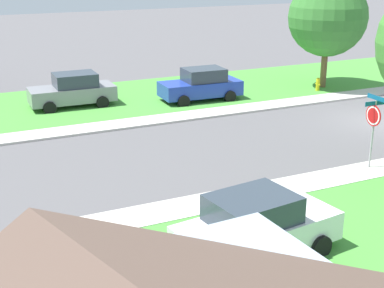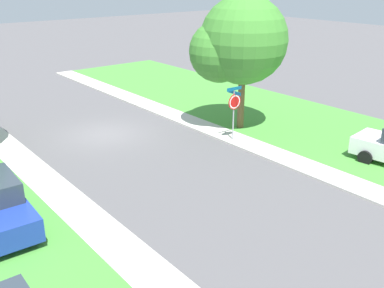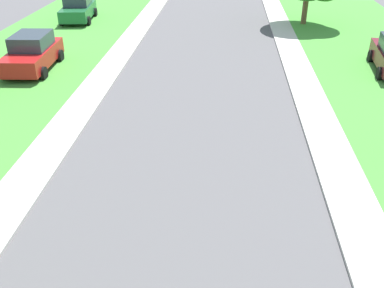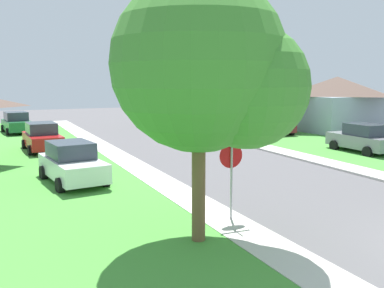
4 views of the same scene
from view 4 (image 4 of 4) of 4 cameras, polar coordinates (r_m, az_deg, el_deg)
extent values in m
cube|color=beige|center=(24.39, 15.55, -1.90)|extent=(1.40, 56.00, 0.10)
cube|color=#479338|center=(27.64, 23.00, -1.09)|extent=(8.00, 56.00, 0.08)
cube|color=beige|center=(19.72, -5.82, -4.05)|extent=(1.40, 56.00, 0.10)
cube|color=#479338|center=(18.77, -19.56, -5.19)|extent=(8.00, 56.00, 0.08)
cylinder|color=#9E9EA3|center=(13.18, 5.24, -4.80)|extent=(0.07, 0.07, 2.60)
cylinder|color=red|center=(13.07, 5.18, -1.56)|extent=(0.76, 0.06, 0.76)
cylinder|color=white|center=(13.08, 5.15, -1.54)|extent=(0.67, 0.03, 0.67)
cylinder|color=red|center=(13.09, 5.14, -1.54)|extent=(0.55, 0.03, 0.55)
cube|color=#0F5B84|center=(12.93, 5.32, 1.20)|extent=(0.92, 0.06, 0.16)
cube|color=#0F5B84|center=(12.95, 5.31, 0.37)|extent=(0.06, 0.92, 0.16)
cube|color=red|center=(27.53, -19.20, 0.47)|extent=(2.04, 4.39, 0.76)
cube|color=#2D3842|center=(27.65, -19.34, 2.00)|extent=(1.71, 2.19, 0.68)
cylinder|color=black|center=(26.44, -16.78, -0.57)|extent=(0.28, 0.65, 0.64)
cylinder|color=black|center=(26.16, -20.65, -0.85)|extent=(0.28, 0.65, 0.64)
cylinder|color=black|center=(29.03, -17.83, 0.17)|extent=(0.28, 0.65, 0.64)
cylinder|color=black|center=(28.78, -21.35, -0.08)|extent=(0.28, 0.65, 0.64)
cube|color=white|center=(18.64, -15.54, -3.02)|extent=(2.32, 4.49, 0.76)
cube|color=#2D3842|center=(18.70, -15.80, -0.75)|extent=(1.85, 2.28, 0.68)
cylinder|color=black|center=(17.76, -11.46, -4.70)|extent=(0.32, 0.66, 0.64)
cylinder|color=black|center=(17.23, -17.09, -5.32)|extent=(0.32, 0.66, 0.64)
cylinder|color=black|center=(20.22, -14.13, -3.18)|extent=(0.32, 0.66, 0.64)
cylinder|color=black|center=(19.76, -19.11, -3.66)|extent=(0.32, 0.66, 0.64)
cube|color=gray|center=(27.52, 21.61, 0.34)|extent=(1.88, 4.33, 0.76)
cube|color=#2D3842|center=(27.30, 21.99, 1.78)|extent=(1.64, 2.13, 0.68)
cylinder|color=black|center=(27.90, 18.33, -0.18)|extent=(0.25, 0.64, 0.64)
cylinder|color=black|center=(29.13, 20.96, 0.04)|extent=(0.25, 0.64, 0.64)
cylinder|color=black|center=(26.02, 22.25, -0.99)|extent=(0.25, 0.64, 0.64)
cube|color=maroon|center=(35.02, 10.66, 2.42)|extent=(2.30, 4.48, 0.76)
cube|color=#2D3842|center=(34.78, 10.85, 3.57)|extent=(1.84, 2.27, 0.68)
cylinder|color=black|center=(35.82, 8.36, 2.00)|extent=(0.31, 0.66, 0.64)
cylinder|color=black|center=(36.65, 10.88, 2.08)|extent=(0.31, 0.66, 0.64)
cylinder|color=black|center=(33.47, 10.38, 1.50)|extent=(0.31, 0.66, 0.64)
cylinder|color=black|center=(34.36, 13.03, 1.60)|extent=(0.31, 0.66, 0.64)
cube|color=#1E6033|center=(37.47, -22.18, 2.33)|extent=(2.26, 4.47, 0.76)
cube|color=#2D3842|center=(37.61, -22.29, 3.44)|extent=(1.82, 2.26, 0.68)
cylinder|color=black|center=(36.36, -20.42, 1.65)|extent=(0.31, 0.66, 0.64)
cylinder|color=black|center=(36.07, -23.22, 1.44)|extent=(0.31, 0.66, 0.64)
cylinder|color=black|center=(38.96, -21.16, 2.04)|extent=(0.31, 0.66, 0.64)
cylinder|color=black|center=(38.70, -23.78, 1.84)|extent=(0.31, 0.66, 0.64)
cylinder|color=brown|center=(41.41, -0.23, 4.09)|extent=(0.36, 0.36, 2.27)
sphere|color=#357724|center=(41.29, -0.23, 7.86)|extent=(4.53, 4.53, 4.53)
sphere|color=#357724|center=(41.12, 1.47, 7.07)|extent=(3.17, 3.17, 3.17)
cylinder|color=brown|center=(11.35, 0.88, -5.52)|extent=(0.36, 0.36, 3.15)
sphere|color=#408730|center=(11.02, 0.92, 10.56)|extent=(4.49, 4.49, 4.49)
sphere|color=#408730|center=(10.92, 7.29, 7.57)|extent=(3.14, 3.14, 3.14)
cube|color=#93A3B2|center=(39.49, 18.52, 3.97)|extent=(8.78, 7.64, 3.00)
pyramid|color=brown|center=(39.39, 18.68, 7.30)|extent=(9.41, 8.27, 1.60)
cube|color=#51331E|center=(42.09, 14.92, 3.76)|extent=(1.00, 0.11, 2.10)
camera|label=1|loc=(26.36, -43.36, 12.90)|focal=51.88mm
camera|label=2|loc=(33.75, 14.54, 14.29)|focal=41.56mm
camera|label=3|loc=(14.44, 34.57, 18.69)|focal=40.21mm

